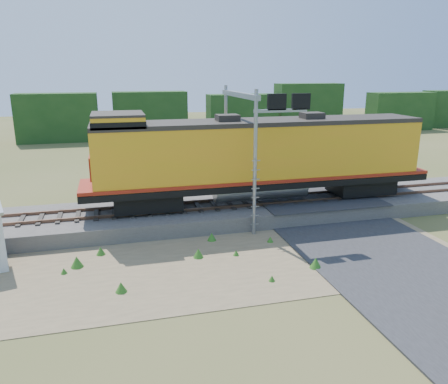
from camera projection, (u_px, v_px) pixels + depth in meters
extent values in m
plane|color=#475123|center=(225.00, 265.00, 18.63)|extent=(140.00, 140.00, 0.00)
cube|color=slate|center=(198.00, 214.00, 24.12)|extent=(70.00, 5.00, 0.80)
cube|color=brown|center=(201.00, 209.00, 23.32)|extent=(70.00, 0.10, 0.16)
cube|color=brown|center=(195.00, 202.00, 24.66)|extent=(70.00, 0.10, 0.16)
cube|color=#8C7754|center=(177.00, 265.00, 18.61)|extent=(26.00, 8.00, 0.03)
cube|color=#38383A|center=(315.00, 197.00, 25.69)|extent=(7.00, 5.20, 0.06)
cube|color=#38383A|center=(238.00, 159.00, 40.82)|extent=(7.00, 24.00, 0.08)
cube|color=#193A15|center=(147.00, 111.00, 53.19)|extent=(36.00, 3.00, 6.50)
cube|color=#193A15|center=(427.00, 106.00, 62.89)|extent=(50.00, 3.00, 6.00)
cube|color=black|center=(147.00, 200.00, 23.20)|extent=(3.52, 2.25, 0.88)
cube|color=black|center=(360.00, 185.00, 26.25)|extent=(3.52, 2.25, 0.88)
cube|color=black|center=(261.00, 181.00, 24.56)|extent=(19.53, 2.93, 0.35)
cylinder|color=gray|center=(261.00, 189.00, 24.68)|extent=(5.37, 1.17, 1.17)
cube|color=orange|center=(261.00, 152.00, 24.10)|extent=(18.07, 2.83, 3.03)
cube|color=maroon|center=(261.00, 176.00, 24.48)|extent=(19.53, 2.98, 0.18)
cube|color=#28231E|center=(262.00, 122.00, 23.66)|extent=(18.07, 2.88, 0.23)
cube|color=orange|center=(118.00, 122.00, 21.77)|extent=(2.54, 2.83, 0.68)
cube|color=#28231E|center=(117.00, 114.00, 21.67)|extent=(2.54, 2.88, 0.12)
cube|color=black|center=(118.00, 123.00, 21.78)|extent=(2.59, 2.88, 0.34)
cube|color=maroon|center=(91.00, 166.00, 22.01)|extent=(0.10, 1.95, 1.17)
cube|color=#28231E|center=(227.00, 119.00, 23.13)|extent=(1.17, 0.98, 0.44)
cube|color=#28231E|center=(312.00, 116.00, 24.31)|extent=(1.17, 0.98, 0.44)
cylinder|color=gray|center=(255.00, 165.00, 21.20)|extent=(0.19, 0.19, 7.21)
cylinder|color=gray|center=(226.00, 146.00, 26.43)|extent=(0.19, 0.19, 7.21)
cube|color=gray|center=(239.00, 95.00, 22.95)|extent=(0.26, 6.20, 0.26)
cube|color=gray|center=(281.00, 111.00, 20.81)|extent=(2.68, 0.15, 0.15)
cube|color=black|center=(277.00, 102.00, 20.65)|extent=(0.93, 0.15, 0.77)
cube|color=black|center=(301.00, 101.00, 20.94)|extent=(0.93, 0.15, 0.77)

